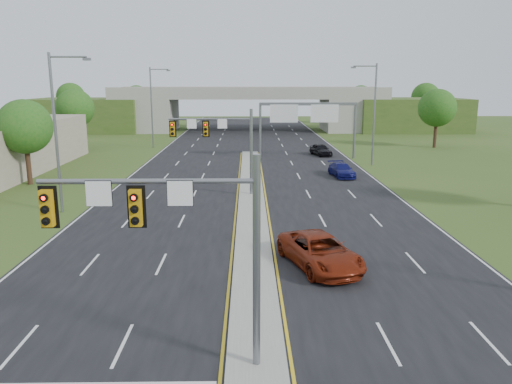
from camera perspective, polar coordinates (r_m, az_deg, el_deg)
The scene contains 21 objects.
ground at distance 17.16m, azimuth 0.06°, elevation -19.48°, with size 240.00×240.00×0.00m, color #354F1C.
road at distance 50.38m, azimuth -0.61°, elevation 2.13°, with size 24.00×160.00×0.02m, color black.
median at distance 38.61m, azimuth -0.51°, elevation -0.95°, with size 2.00×54.00×0.16m, color gray.
lane_markings at distance 44.40m, azimuth -1.35°, elevation 0.73°, with size 23.72×160.00×0.01m.
signal_mast_near at distance 15.25m, azimuth -8.48°, elevation -4.27°, with size 6.62×0.60×7.00m.
signal_mast_far at distance 39.77m, azimuth -3.83°, elevation 6.19°, with size 6.62×0.60×7.00m.
sign_gantry at distance 60.00m, azimuth 5.80°, elevation 8.77°, with size 11.58×0.44×6.67m.
overpass at distance 94.71m, azimuth -0.77°, elevation 9.17°, with size 80.00×14.00×8.10m.
lightpole_l_mid at distance 37.05m, azimuth -21.70°, elevation 7.01°, with size 2.85×0.25×11.00m.
lightpole_l_far at distance 70.83m, azimuth -11.70°, elevation 9.85°, with size 2.85×0.25×11.00m.
lightpole_r_far at distance 56.29m, azimuth 13.19°, elevation 9.15°, with size 2.85×0.25×11.00m.
tree_l_near at distance 48.89m, azimuth -24.92°, elevation 6.77°, with size 4.80×4.80×7.60m.
tree_l_mid at distance 73.58m, azimuth -20.00°, elevation 8.98°, with size 5.20×5.20×8.12m.
tree_r_mid at distance 74.42m, azimuth 20.00°, elevation 9.02°, with size 5.20×5.20×8.12m.
tree_back_a at distance 114.97m, azimuth -20.41°, elevation 10.13°, with size 6.00×6.00×8.85m.
tree_back_b at distance 111.18m, azimuth -13.47°, elevation 10.34°, with size 5.60×5.60×8.32m.
tree_back_c at distance 111.28m, azimuth 11.88°, elevation 10.41°, with size 5.60×5.60×8.32m.
tree_back_d at distance 115.14m, azimuth 18.80°, elevation 10.25°, with size 6.00×6.00×8.85m.
car_far_a at distance 25.18m, azimuth 7.32°, elevation -6.75°, with size 2.68×5.82×1.62m, color maroon.
car_far_b at distance 49.27m, azimuth 9.76°, elevation 2.49°, with size 1.82×4.49×1.30m, color #0E1055.
car_far_c at distance 63.23m, azimuth 7.42°, elevation 4.83°, with size 1.70×4.23×1.44m, color black.
Camera 1 is at (-0.25, -14.55, 9.10)m, focal length 35.00 mm.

